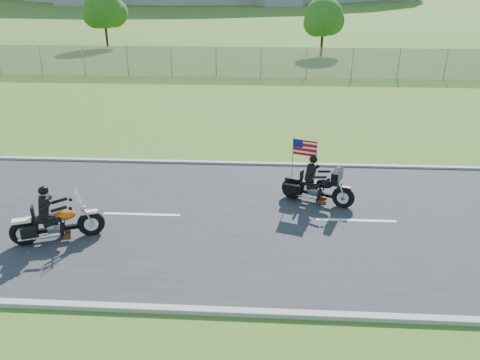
{
  "coord_description": "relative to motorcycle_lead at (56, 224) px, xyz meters",
  "views": [
    {
      "loc": [
        1.47,
        -11.55,
        6.21
      ],
      "look_at": [
        0.79,
        0.0,
        1.17
      ],
      "focal_mm": 35.0,
      "sensor_mm": 36.0,
      "label": 1
    }
  ],
  "objects": [
    {
      "name": "motorcycle_lead",
      "position": [
        0.0,
        0.0,
        0.0
      ],
      "size": [
        2.21,
        1.1,
        1.55
      ],
      "rotation": [
        0.0,
        0.0,
        0.37
      ],
      "color": "black",
      "rests_on": "ground"
    },
    {
      "name": "tree_fence_near",
      "position": [
        9.83,
        31.51,
        2.48
      ],
      "size": [
        3.52,
        3.28,
        4.75
      ],
      "color": "#382316",
      "rests_on": "ground"
    },
    {
      "name": "fence",
      "position": [
        -1.22,
        21.47,
        0.51
      ],
      "size": [
        60.0,
        0.03,
        2.0
      ],
      "primitive_type": "cube",
      "color": "gray",
      "rests_on": "ground"
    },
    {
      "name": "curb_south",
      "position": [
        3.78,
        -2.58,
        -0.44
      ],
      "size": [
        120.0,
        0.18,
        0.12
      ],
      "primitive_type": "cube",
      "color": "#9E9B93",
      "rests_on": "ground"
    },
    {
      "name": "road",
      "position": [
        3.78,
        1.47,
        -0.47
      ],
      "size": [
        120.0,
        8.0,
        0.04
      ],
      "primitive_type": "cube",
      "color": "#28282B",
      "rests_on": "ground"
    },
    {
      "name": "tree_fence_mid",
      "position": [
        -10.17,
        35.51,
        2.81
      ],
      "size": [
        3.96,
        3.69,
        5.3
      ],
      "color": "#382316",
      "rests_on": "ground"
    },
    {
      "name": "curb_north",
      "position": [
        3.78,
        5.52,
        -0.44
      ],
      "size": [
        120.0,
        0.18,
        0.12
      ],
      "primitive_type": "cube",
      "color": "#9E9B93",
      "rests_on": "ground"
    },
    {
      "name": "motorcycle_follow",
      "position": [
        6.79,
        2.55,
        0.02
      ],
      "size": [
        2.13,
        1.1,
        1.85
      ],
      "rotation": [
        0.0,
        0.0,
        -0.36
      ],
      "color": "black",
      "rests_on": "ground"
    },
    {
      "name": "ground",
      "position": [
        3.78,
        1.47,
        -0.49
      ],
      "size": [
        420.0,
        420.0,
        0.0
      ],
      "primitive_type": "plane",
      "color": "#3E5C1D",
      "rests_on": "ground"
    }
  ]
}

